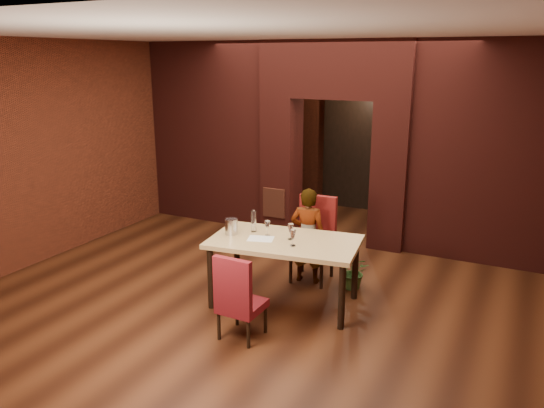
{
  "coord_description": "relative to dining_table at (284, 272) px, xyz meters",
  "views": [
    {
      "loc": [
        2.87,
        -6.04,
        2.94
      ],
      "look_at": [
        -0.14,
        0.0,
        1.06
      ],
      "focal_mm": 35.0,
      "sensor_mm": 36.0,
      "label": 1
    }
  ],
  "objects": [
    {
      "name": "wall_left",
      "position": [
        -3.84,
        0.61,
        1.19
      ],
      "size": [
        0.04,
        8.0,
        3.2
      ],
      "primitive_type": "cube",
      "color": "maroon",
      "rests_on": "ground"
    },
    {
      "name": "potted_plant",
      "position": [
        0.63,
        0.79,
        -0.18
      ],
      "size": [
        0.44,
        0.39,
        0.47
      ],
      "primitive_type": "imported",
      "rotation": [
        0.0,
        0.0,
        0.05
      ],
      "color": "#315A25",
      "rests_on": "ground"
    },
    {
      "name": "wine_bucket",
      "position": [
        -0.67,
        -0.1,
        0.51
      ],
      "size": [
        0.16,
        0.16,
        0.2
      ],
      "primitive_type": "cylinder",
      "color": "#B7B7BE",
      "rests_on": "dining_table"
    },
    {
      "name": "wine_glass_a",
      "position": [
        -0.25,
        0.05,
        0.51
      ],
      "size": [
        0.08,
        0.08,
        0.19
      ],
      "primitive_type": null,
      "color": "white",
      "rests_on": "dining_table"
    },
    {
      "name": "pillar_left",
      "position": [
        -1.29,
        2.61,
        0.74
      ],
      "size": [
        0.55,
        0.55,
        2.3
      ],
      "primitive_type": "cube",
      "color": "maroon",
      "rests_on": "ground"
    },
    {
      "name": "person_seated",
      "position": [
        -0.01,
        0.75,
        0.23
      ],
      "size": [
        0.51,
        0.37,
        1.3
      ],
      "primitive_type": "imported",
      "rotation": [
        0.0,
        0.0,
        3.27
      ],
      "color": "beige",
      "rests_on": "ground"
    },
    {
      "name": "wall_front",
      "position": [
        -0.34,
        -3.39,
        1.19
      ],
      "size": [
        7.0,
        0.04,
        3.2
      ],
      "primitive_type": "cube",
      "color": "maroon",
      "rests_on": "ground"
    },
    {
      "name": "rear_door_frame",
      "position": [
        -0.74,
        4.51,
        0.64
      ],
      "size": [
        1.02,
        0.04,
        2.22
      ],
      "primitive_type": "cube",
      "color": "black",
      "rests_on": "ground"
    },
    {
      "name": "wine_glass_c",
      "position": [
        0.18,
        -0.15,
        0.51
      ],
      "size": [
        0.08,
        0.08,
        0.2
      ],
      "primitive_type": null,
      "color": "white",
      "rests_on": "dining_table"
    },
    {
      "name": "dining_table",
      "position": [
        0.0,
        0.0,
        0.0
      ],
      "size": [
        1.88,
        1.22,
        0.83
      ],
      "primitive_type": "cube",
      "rotation": [
        0.0,
        0.0,
        0.13
      ],
      "color": "tan",
      "rests_on": "ground"
    },
    {
      "name": "wing_wall_left",
      "position": [
        -2.7,
        2.61,
        1.19
      ],
      "size": [
        2.28,
        0.35,
        3.2
      ],
      "primitive_type": "cube",
      "color": "maroon",
      "rests_on": "ground"
    },
    {
      "name": "tasting_sheet",
      "position": [
        -0.27,
        -0.1,
        0.42
      ],
      "size": [
        0.36,
        0.3,
        0.0
      ],
      "primitive_type": "cube",
      "rotation": [
        0.0,
        0.0,
        0.3
      ],
      "color": "white",
      "rests_on": "dining_table"
    },
    {
      "name": "rear_door",
      "position": [
        -0.74,
        4.55,
        0.64
      ],
      "size": [
        0.9,
        0.08,
        2.1
      ],
      "primitive_type": "cube",
      "color": "black",
      "rests_on": "ground"
    },
    {
      "name": "lintel",
      "position": [
        -0.34,
        2.61,
        2.34
      ],
      "size": [
        2.45,
        0.55,
        0.9
      ],
      "primitive_type": "cube",
      "color": "maroon",
      "rests_on": "ground"
    },
    {
      "name": "wing_wall_right",
      "position": [
        2.03,
        2.61,
        1.19
      ],
      "size": [
        2.28,
        0.35,
        3.2
      ],
      "primitive_type": "cube",
      "color": "maroon",
      "rests_on": "ground"
    },
    {
      "name": "wall_back",
      "position": [
        -0.34,
        4.61,
        1.19
      ],
      "size": [
        7.0,
        0.04,
        3.2
      ],
      "primitive_type": "cube",
      "color": "maroon",
      "rests_on": "ground"
    },
    {
      "name": "ceiling",
      "position": [
        -0.34,
        0.61,
        2.79
      ],
      "size": [
        7.0,
        8.0,
        0.04
      ],
      "primitive_type": "cube",
      "color": "silver",
      "rests_on": "ground"
    },
    {
      "name": "floor",
      "position": [
        -0.34,
        0.61,
        -0.41
      ],
      "size": [
        8.0,
        8.0,
        0.0
      ],
      "primitive_type": "plane",
      "color": "#422010",
      "rests_on": "ground"
    },
    {
      "name": "vent_panel",
      "position": [
        -1.29,
        2.32,
        0.14
      ],
      "size": [
        0.4,
        0.03,
        0.5
      ],
      "primitive_type": "cube",
      "color": "#9C462D",
      "rests_on": "ground"
    },
    {
      "name": "wine_glass_b",
      "position": [
        0.06,
        0.04,
        0.51
      ],
      "size": [
        0.08,
        0.08,
        0.19
      ],
      "primitive_type": null,
      "color": "silver",
      "rests_on": "dining_table"
    },
    {
      "name": "water_bottle",
      "position": [
        -0.48,
        0.11,
        0.56
      ],
      "size": [
        0.07,
        0.07,
        0.28
      ],
      "primitive_type": "cylinder",
      "color": "white",
      "rests_on": "dining_table"
    },
    {
      "name": "pillar_right",
      "position": [
        0.61,
        2.61,
        0.74
      ],
      "size": [
        0.55,
        0.55,
        2.3
      ],
      "primitive_type": "cube",
      "color": "maroon",
      "rests_on": "ground"
    },
    {
      "name": "chair_far",
      "position": [
        0.03,
        0.81,
        0.15
      ],
      "size": [
        0.54,
        0.54,
        1.14
      ],
      "primitive_type": "cube",
      "rotation": [
        0.0,
        0.0,
        0.04
      ],
      "color": "maroon",
      "rests_on": "ground"
    },
    {
      "name": "chair_near",
      "position": [
        -0.06,
        -0.93,
        0.07
      ],
      "size": [
        0.45,
        0.45,
        0.96
      ],
      "primitive_type": "cube",
      "rotation": [
        0.0,
        0.0,
        3.11
      ],
      "color": "maroon",
      "rests_on": "ground"
    }
  ]
}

